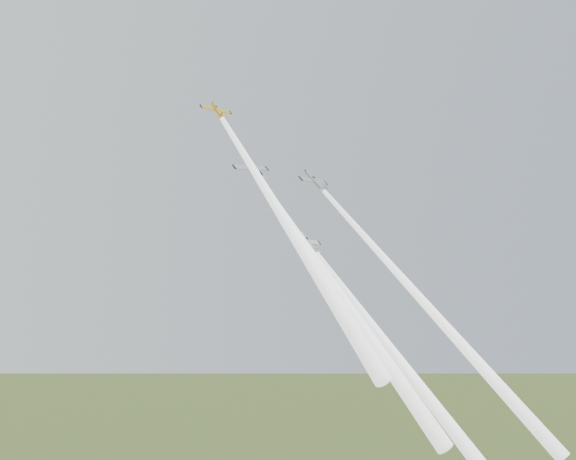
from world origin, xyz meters
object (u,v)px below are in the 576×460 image
at_px(plane_silver_right, 315,182).
at_px(plane_silver_low, 308,243).
at_px(plane_yellow, 217,110).
at_px(plane_navy, 252,169).

height_order(plane_silver_right, plane_silver_low, plane_silver_right).
distance_m(plane_yellow, plane_silver_low, 31.07).
xyz_separation_m(plane_yellow, plane_silver_low, (15.87, -8.03, -25.47)).
height_order(plane_navy, plane_silver_right, plane_silver_right).
distance_m(plane_yellow, plane_navy, 13.24).
distance_m(plane_navy, plane_silver_right, 18.23).
bearing_deg(plane_silver_right, plane_navy, 177.59).
bearing_deg(plane_silver_right, plane_yellow, 167.66).
height_order(plane_yellow, plane_navy, plane_yellow).
relative_size(plane_yellow, plane_silver_low, 0.91).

